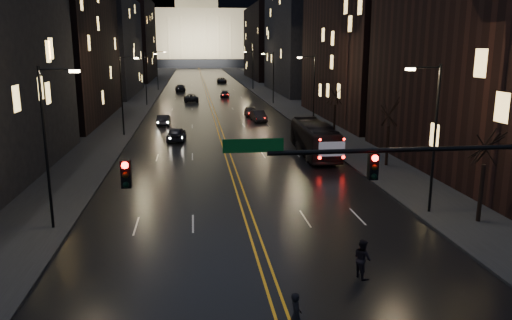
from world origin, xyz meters
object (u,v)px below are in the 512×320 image
object	(u,v)px
bus	(314,139)
oncoming_car_b	(164,120)
pedestrian_a	(296,315)
oncoming_car_a	(176,134)
traffic_signal	(433,177)
receding_car_a	(258,116)
pedestrian_b	(362,258)

from	to	relation	value
bus	oncoming_car_b	bearing A→B (deg)	128.37
oncoming_car_b	pedestrian_a	xyz separation A→B (m)	(7.17, -49.33, 0.14)
bus	oncoming_car_a	bearing A→B (deg)	147.04
oncoming_car_b	traffic_signal	bearing A→B (deg)	106.17
oncoming_car_a	pedestrian_a	distance (m)	38.64
pedestrian_a	receding_car_a	bearing A→B (deg)	-8.63
oncoming_car_a	oncoming_car_b	xyz separation A→B (m)	(-1.95, 11.05, -0.07)
oncoming_car_b	receding_car_a	xyz separation A→B (m)	(12.59, 1.98, 0.04)
bus	oncoming_car_a	world-z (taller)	bus
oncoming_car_b	pedestrian_b	bearing A→B (deg)	104.71
receding_car_a	pedestrian_a	size ratio (longest dim) A/B	2.67
receding_car_a	pedestrian_b	world-z (taller)	pedestrian_b
traffic_signal	oncoming_car_a	world-z (taller)	traffic_signal
pedestrian_a	traffic_signal	bearing A→B (deg)	-73.19
bus	pedestrian_b	bearing A→B (deg)	-97.36
pedestrian_b	pedestrian_a	bearing A→B (deg)	119.38
traffic_signal	oncoming_car_b	distance (m)	49.24
traffic_signal	oncoming_car_b	size ratio (longest dim) A/B	4.00
bus	oncoming_car_b	distance (m)	24.99
pedestrian_b	oncoming_car_b	bearing A→B (deg)	-4.58
oncoming_car_b	receding_car_a	bearing A→B (deg)	-170.06
receding_car_a	pedestrian_b	size ratio (longest dim) A/B	2.54
oncoming_car_b	pedestrian_a	bearing A→B (deg)	99.28
traffic_signal	receding_car_a	distance (m)	49.51
oncoming_car_a	pedestrian_b	distance (m)	35.26
bus	pedestrian_b	xyz separation A→B (m)	(-3.95, -25.13, -0.66)
oncoming_car_b	receding_car_a	world-z (taller)	receding_car_a
bus	oncoming_car_a	size ratio (longest dim) A/B	2.44
bus	pedestrian_b	world-z (taller)	bus
bus	traffic_signal	bearing A→B (deg)	-92.86
oncoming_car_b	receding_car_a	size ratio (longest dim) A/B	0.95
traffic_signal	pedestrian_a	bearing A→B (deg)	-160.58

